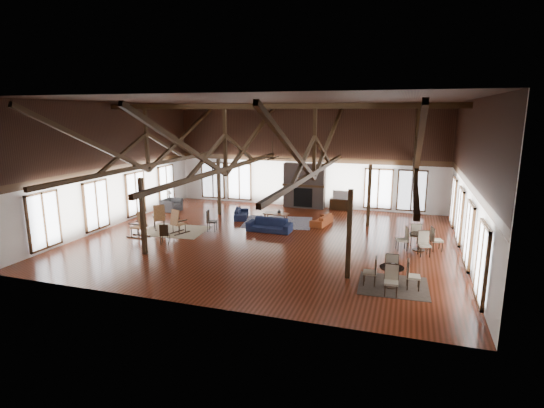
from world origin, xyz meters
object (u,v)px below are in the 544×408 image
(armchair, at_px, (171,205))
(tv_console, at_px, (341,204))
(sofa_navy_front, at_px, (269,225))
(cafe_table_far, at_px, (419,239))
(cafe_table_near, at_px, (391,273))
(coffee_table, at_px, (276,214))
(sofa_orange, at_px, (322,220))
(sofa_navy_left, at_px, (241,213))

(armchair, relative_size, tv_console, 0.85)
(sofa_navy_front, height_order, cafe_table_far, cafe_table_far)
(cafe_table_near, bearing_deg, coffee_table, 131.71)
(sofa_orange, distance_m, tv_console, 3.64)
(sofa_navy_front, relative_size, armchair, 1.99)
(coffee_table, bearing_deg, sofa_navy_left, 178.40)
(sofa_navy_front, distance_m, cafe_table_near, 7.62)
(sofa_orange, bearing_deg, cafe_table_near, 37.45)
(sofa_navy_front, height_order, coffee_table, sofa_navy_front)
(armchair, relative_size, cafe_table_far, 0.56)
(cafe_table_far, relative_size, tv_console, 1.53)
(cafe_table_far, bearing_deg, sofa_orange, 148.51)
(sofa_navy_left, distance_m, sofa_orange, 4.34)
(sofa_navy_front, distance_m, tv_console, 6.15)
(sofa_navy_front, height_order, sofa_navy_left, sofa_navy_front)
(sofa_navy_front, height_order, tv_console, tv_console)
(sofa_orange, relative_size, armchair, 1.58)
(sofa_orange, xyz_separation_m, cafe_table_far, (4.58, -2.80, 0.24))
(sofa_orange, distance_m, armchair, 8.74)
(sofa_orange, distance_m, coffee_table, 2.34)
(sofa_navy_front, xyz_separation_m, coffee_table, (-0.21, 1.74, 0.11))
(coffee_table, relative_size, tv_console, 1.04)
(sofa_navy_front, xyz_separation_m, cafe_table_far, (6.68, -0.80, 0.18))
(sofa_orange, relative_size, coffee_table, 1.28)
(sofa_navy_front, xyz_separation_m, armchair, (-6.63, 2.28, 0.04))
(tv_console, bearing_deg, armchair, -159.85)
(tv_console, bearing_deg, cafe_table_near, -72.81)
(sofa_navy_left, xyz_separation_m, coffee_table, (2.03, -0.30, 0.17))
(armchair, distance_m, cafe_table_near, 14.37)
(armchair, height_order, cafe_table_near, cafe_table_near)
(sofa_navy_front, distance_m, sofa_orange, 2.90)
(sofa_orange, relative_size, cafe_table_far, 0.88)
(sofa_navy_front, xyz_separation_m, sofa_orange, (2.10, 2.00, -0.06))
(cafe_table_near, relative_size, cafe_table_far, 0.95)
(sofa_orange, bearing_deg, armchair, -82.06)
(sofa_orange, height_order, armchair, armchair)
(sofa_navy_left, xyz_separation_m, tv_console, (4.73, 3.59, 0.07))
(sofa_orange, xyz_separation_m, coffee_table, (-2.31, -0.27, 0.17))
(cafe_table_near, bearing_deg, tv_console, 107.19)
(coffee_table, xyz_separation_m, cafe_table_near, (5.98, -6.71, 0.05))
(armchair, xyz_separation_m, cafe_table_near, (12.40, -7.25, 0.13))
(coffee_table, bearing_deg, tv_console, 61.89)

